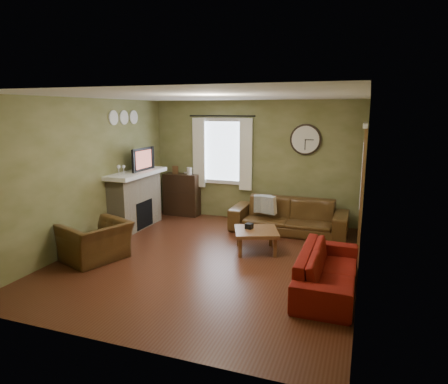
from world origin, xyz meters
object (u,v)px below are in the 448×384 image
(bookshelf, at_px, (182,195))
(sofa_red, at_px, (328,270))
(sofa_brown, at_px, (288,216))
(armchair, at_px, (96,241))
(coffee_table, at_px, (256,241))

(bookshelf, height_order, sofa_red, bookshelf)
(sofa_brown, height_order, armchair, sofa_brown)
(sofa_brown, xyz_separation_m, coffee_table, (-0.31, -1.28, -0.14))
(sofa_brown, xyz_separation_m, armchair, (-2.64, -2.56, -0.02))
(bookshelf, bearing_deg, coffee_table, -38.39)
(armchair, height_order, coffee_table, armchair)
(bookshelf, relative_size, armchair, 1.00)
(armchair, relative_size, coffee_table, 1.34)
(sofa_red, bearing_deg, bookshelf, 50.94)
(sofa_brown, distance_m, sofa_red, 2.59)
(armchair, bearing_deg, sofa_red, 112.76)
(sofa_red, height_order, coffee_table, sofa_red)
(bookshelf, xyz_separation_m, coffee_table, (2.27, -1.80, -0.29))
(bookshelf, bearing_deg, sofa_red, -39.06)
(coffee_table, bearing_deg, sofa_red, -40.20)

